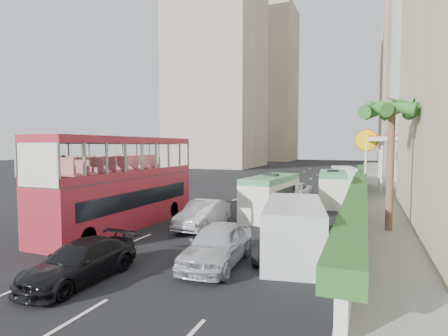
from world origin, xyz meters
The scene contains 20 objects.
ground_plane centered at (0.00, 0.00, 0.00)m, with size 200.00×200.00×0.00m, color black.
double_decker_bus centered at (-6.00, 0.00, 2.53)m, with size 2.50×11.00×5.06m, color maroon.
car_silver_lane_a centered at (-1.71, 1.41, 0.00)m, with size 1.60×4.58×1.51m, color silver.
car_silver_lane_b centered at (1.41, -3.78, 0.00)m, with size 1.87×4.64×1.58m, color silver.
car_black centered at (-2.27, -7.02, 0.00)m, with size 1.82×4.49×1.30m, color black.
van_asset centered at (0.95, 14.28, 0.00)m, with size 2.18×4.73×1.31m, color silver.
minibus_near centered at (1.01, 5.87, 1.32)m, with size 1.98×5.94×2.63m, color silver.
minibus_far centered at (4.26, 12.32, 1.29)m, with size 1.93×5.80×2.57m, color silver.
panel_van_near centered at (3.93, -1.66, 1.12)m, with size 2.24×5.61×2.24m, color silver.
panel_van_far centered at (4.30, 25.28, 1.09)m, with size 2.18×5.44×2.18m, color silver.
sidewalk centered at (9.00, 25.00, 0.09)m, with size 6.00×120.00×0.18m, color #99968C.
kerb_wall centered at (6.20, 14.00, 0.68)m, with size 0.30×44.00×1.00m, color silver.
hedge centered at (6.20, 14.00, 1.53)m, with size 1.10×44.00×0.70m, color #2D6626.
palm_tree centered at (7.80, 4.00, 3.38)m, with size 0.36×0.36×6.40m, color brown.
shell_station centered at (10.00, 23.00, 2.75)m, with size 6.50×8.00×5.50m, color silver.
tower_mid centered at (18.00, 58.00, 25.00)m, with size 16.00×16.00×50.00m, color #B4A28D.
tower_far_a centered at (17.00, 82.00, 22.00)m, with size 14.00×14.00×44.00m, color tan.
tower_far_b centered at (17.00, 104.00, 20.00)m, with size 14.00×14.00×40.00m, color #B4A28D.
tower_left_a centered at (-24.00, 55.00, 26.00)m, with size 18.00×18.00×52.00m, color #B4A28D.
tower_left_b centered at (-22.00, 90.00, 23.00)m, with size 16.00×16.00×46.00m, color tan.
Camera 1 is at (6.64, -15.92, 4.58)m, focal length 28.00 mm.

